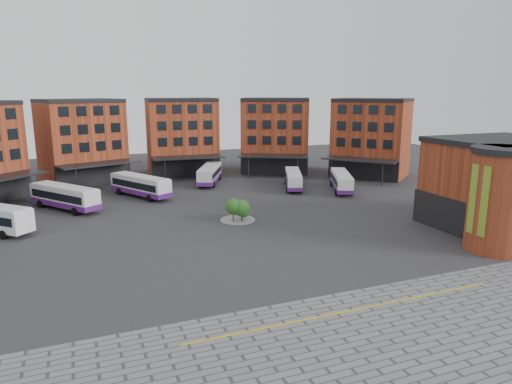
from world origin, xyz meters
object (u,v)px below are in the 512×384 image
object	(u,v)px
tree_island	(239,209)
bus_f	(341,181)
bus_b	(65,197)
bus_d	(210,174)
bus_c	(140,185)
bus_e	(293,179)
blue_car	(494,242)

from	to	relation	value
tree_island	bus_f	world-z (taller)	same
bus_b	bus_d	distance (m)	25.59
tree_island	bus_d	xyz separation A→B (m)	(3.12, 24.38, 0.11)
tree_island	bus_c	size ratio (longest dim) A/B	0.38
bus_c	bus_e	distance (m)	24.85
bus_b	bus_f	bearing A→B (deg)	-41.13
tree_island	bus_b	world-z (taller)	bus_b
bus_f	blue_car	bearing A→B (deg)	-66.12
bus_b	blue_car	world-z (taller)	bus_b
bus_c	bus_d	distance (m)	14.18
blue_car	bus_d	bearing A→B (deg)	61.36
tree_island	bus_e	bearing A→B (deg)	45.62
bus_c	bus_d	xyz separation A→B (m)	(12.79, 6.13, -0.08)
bus_c	bus_f	distance (m)	31.98
tree_island	bus_e	xyz separation A→B (m)	(15.01, 15.34, -0.03)
tree_island	bus_b	bearing A→B (deg)	145.04
bus_b	bus_c	bearing A→B (deg)	-15.66
bus_e	bus_b	bearing A→B (deg)	-155.45
bus_d	blue_car	world-z (taller)	bus_d
blue_car	bus_f	bearing A→B (deg)	38.42
tree_island	bus_b	distance (m)	24.87
bus_d	bus_f	world-z (taller)	bus_d
bus_c	bus_d	world-z (taller)	bus_c
bus_c	bus_f	xyz separation A→B (m)	(31.05, -7.64, -0.15)
bus_d	blue_car	size ratio (longest dim) A/B	2.49
bus_f	blue_car	size ratio (longest dim) A/B	2.40
bus_d	bus_e	size ratio (longest dim) A/B	1.08
tree_island	bus_d	bearing A→B (deg)	82.70
tree_island	blue_car	bearing A→B (deg)	-42.74
bus_c	blue_car	size ratio (longest dim) A/B	2.56
bus_c	bus_e	bearing A→B (deg)	-36.12
bus_e	blue_car	world-z (taller)	bus_e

